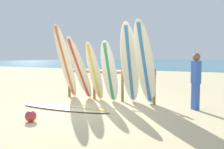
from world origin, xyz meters
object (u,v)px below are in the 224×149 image
surfboard_rack (108,80)px  surfboard_leaning_center_left (94,72)px  beachgoer_standing (196,79)px  surfboard_leaning_center_right (130,64)px  beach_ball (31,116)px  surfboard_leaning_center (109,72)px  surfboard_leaning_left (80,69)px  surfboard_leaning_right (145,64)px  surfboard_lying_on_sand (64,108)px  surfboard_leaning_far_left (65,62)px  small_boat_offshore (148,63)px

surfboard_rack → surfboard_leaning_center_left: (-0.33, -0.33, 0.28)m
beachgoer_standing → surfboard_leaning_center_right: bearing=-175.2°
surfboard_rack → beach_ball: surfboard_rack is taller
surfboard_leaning_center → beach_ball: bearing=-102.0°
surfboard_leaning_center_left → surfboard_leaning_center_right: (1.25, -0.02, 0.26)m
surfboard_leaning_left → surfboard_leaning_center_right: (1.76, 0.09, 0.17)m
surfboard_leaning_center_left → surfboard_leaning_right: 1.79m
surfboard_leaning_center → beachgoer_standing: bearing=4.9°
surfboard_lying_on_sand → surfboard_leaning_far_left: bearing=125.8°
surfboard_leaning_far_left → surfboard_leaning_left: surfboard_leaning_far_left is taller
surfboard_leaning_center_left → surfboard_leaning_center_right: size_ratio=0.79×
surfboard_leaning_center_right → beachgoer_standing: (1.89, 0.16, -0.37)m
surfboard_leaning_center_left → small_boat_offshore: (-10.24, 36.56, -0.71)m
surfboard_leaning_left → small_boat_offshore: size_ratio=0.93×
surfboard_leaning_far_left → small_boat_offshore: (-9.10, 36.60, -1.02)m
surfboard_leaning_left → small_boat_offshore: surfboard_leaning_left is taller
surfboard_leaning_center_left → surfboard_lying_on_sand: surfboard_leaning_center_left is taller
surfboard_leaning_left → surfboard_leaning_right: bearing=-0.3°
surfboard_leaning_center_right → beachgoer_standing: surfboard_leaning_center_right is taller
surfboard_rack → beachgoer_standing: (2.81, -0.19, 0.17)m
surfboard_leaning_center_right → beach_ball: 3.23m
beach_ball → beachgoer_standing: bearing=43.2°
surfboard_leaning_center → beachgoer_standing: size_ratio=1.26×
surfboard_rack → small_boat_offshore: size_ratio=1.44×
surfboard_rack → beachgoer_standing: beachgoer_standing is taller
surfboard_rack → surfboard_leaning_center_right: bearing=-20.8°
surfboard_leaning_far_left → surfboard_rack: bearing=14.1°
surfboard_rack → surfboard_lying_on_sand: (-0.48, -1.74, -0.65)m
surfboard_lying_on_sand → small_boat_offshore: small_boat_offshore is taller
surfboard_leaning_far_left → surfboard_lying_on_sand: surfboard_leaning_far_left is taller
small_boat_offshore → surfboard_leaning_far_left: bearing=-76.0°
surfboard_leaning_left → surfboard_leaning_center_left: 0.53m
surfboard_rack → surfboard_lying_on_sand: surfboard_rack is taller
surfboard_rack → small_boat_offshore: 37.74m
beachgoer_standing → beach_ball: bearing=-136.8°
surfboard_lying_on_sand → small_boat_offshore: bearing=104.9°
surfboard_leaning_center_right → beach_ball: size_ratio=9.52×
surfboard_lying_on_sand → small_boat_offshore: size_ratio=1.24×
surfboard_rack → surfboard_leaning_center_left: size_ratio=1.69×
surfboard_leaning_far_left → small_boat_offshore: surfboard_leaning_far_left is taller
surfboard_rack → surfboard_leaning_far_left: surfboard_leaning_far_left is taller
beachgoer_standing → surfboard_leaning_far_left: bearing=-177.6°
surfboard_leaning_right → surfboard_leaning_left: bearing=179.7°
surfboard_leaning_far_left → surfboard_leaning_center: 1.75m
surfboard_lying_on_sand → beachgoer_standing: 3.72m
surfboard_leaning_center_left → surfboard_leaning_right: (1.76, -0.12, 0.28)m
surfboard_leaning_center_left → surfboard_leaning_far_left: bearing=-178.0°
surfboard_leaning_far_left → beachgoer_standing: size_ratio=1.65×
surfboard_leaning_left → surfboard_lying_on_sand: surfboard_leaning_left is taller
surfboard_leaning_right → beachgoer_standing: 1.45m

